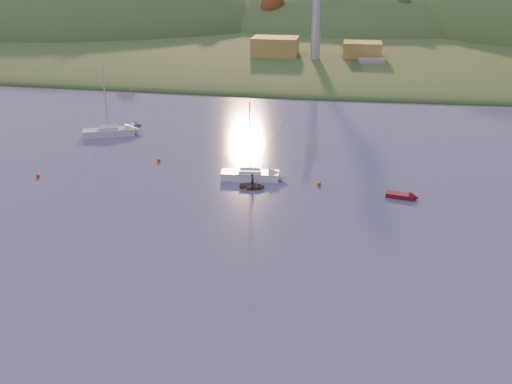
% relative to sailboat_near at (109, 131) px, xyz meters
% --- Properties ---
extents(far_shore, '(620.00, 220.00, 1.50)m').
position_rel_sailboat_near_xyz_m(far_shore, '(25.56, 167.98, -0.71)').
color(far_shore, '#2B481C').
rests_on(far_shore, ground).
extents(shore_slope, '(640.00, 150.00, 7.00)m').
position_rel_sailboat_near_xyz_m(shore_slope, '(25.56, 102.98, -0.71)').
color(shore_slope, '#2B481C').
rests_on(shore_slope, ground).
extents(hill_left, '(170.00, 140.00, 44.00)m').
position_rel_sailboat_near_xyz_m(hill_left, '(-64.44, 137.98, -0.71)').
color(hill_left, '#2B481C').
rests_on(hill_left, ground).
extents(hill_center, '(140.00, 120.00, 36.00)m').
position_rel_sailboat_near_xyz_m(hill_center, '(35.56, 147.98, -0.71)').
color(hill_center, '#2B481C').
rests_on(hill_center, ground).
extents(hillside_trees, '(280.00, 50.00, 32.00)m').
position_rel_sailboat_near_xyz_m(hillside_trees, '(25.56, 122.98, -0.71)').
color(hillside_trees, '#204418').
rests_on(hillside_trees, ground).
extents(wharf, '(42.00, 16.00, 2.40)m').
position_rel_sailboat_near_xyz_m(wharf, '(30.56, 59.98, 0.49)').
color(wharf, slate).
rests_on(wharf, ground).
extents(shed_west, '(11.00, 8.00, 4.80)m').
position_rel_sailboat_near_xyz_m(shed_west, '(17.56, 60.98, 4.09)').
color(shed_west, '#A28C36').
rests_on(shed_west, wharf).
extents(shed_east, '(9.00, 7.00, 4.00)m').
position_rel_sailboat_near_xyz_m(shed_east, '(38.56, 61.98, 3.69)').
color(shed_east, '#A28C36').
rests_on(shed_east, wharf).
extents(sailboat_near, '(8.06, 5.17, 10.77)m').
position_rel_sailboat_near_xyz_m(sailboat_near, '(0.00, 0.00, 0.00)').
color(sailboat_near, silver).
rests_on(sailboat_near, ground).
extents(sailboat_far, '(7.32, 2.78, 9.93)m').
position_rel_sailboat_near_xyz_m(sailboat_far, '(24.70, -14.47, -0.04)').
color(sailboat_far, silver).
rests_on(sailboat_far, ground).
extents(canoe, '(3.23, 2.39, 0.64)m').
position_rel_sailboat_near_xyz_m(canoe, '(25.54, -17.41, -0.39)').
color(canoe, '#826447').
rests_on(canoe, ground).
extents(paddler, '(0.42, 0.61, 1.62)m').
position_rel_sailboat_near_xyz_m(paddler, '(25.54, -17.41, 0.10)').
color(paddler, black).
rests_on(paddler, ground).
extents(red_tender, '(3.88, 1.97, 1.26)m').
position_rel_sailboat_near_xyz_m(red_tender, '(43.51, -17.48, -0.45)').
color(red_tender, '#5B0D15').
rests_on(red_tender, ground).
extents(grey_dinghy, '(2.56, 3.34, 1.18)m').
position_rel_sailboat_near_xyz_m(grey_dinghy, '(2.16, 5.56, -0.47)').
color(grey_dinghy, slate).
rests_on(grey_dinghy, ground).
extents(work_vessel, '(14.63, 7.36, 3.59)m').
position_rel_sailboat_near_xyz_m(work_vessel, '(40.56, 55.98, 0.57)').
color(work_vessel, '#4F5B68').
rests_on(work_vessel, ground).
extents(buoy_1, '(0.50, 0.50, 0.50)m').
position_rel_sailboat_near_xyz_m(buoy_1, '(33.35, -15.20, -0.46)').
color(buoy_1, '#E83C0C').
rests_on(buoy_1, ground).
extents(buoy_2, '(0.50, 0.50, 0.50)m').
position_rel_sailboat_near_xyz_m(buoy_2, '(-1.72, -18.31, -0.46)').
color(buoy_2, '#E83C0C').
rests_on(buoy_2, ground).
extents(buoy_3, '(0.50, 0.50, 0.50)m').
position_rel_sailboat_near_xyz_m(buoy_3, '(11.41, -10.20, -0.46)').
color(buoy_3, '#E83C0C').
rests_on(buoy_3, ground).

